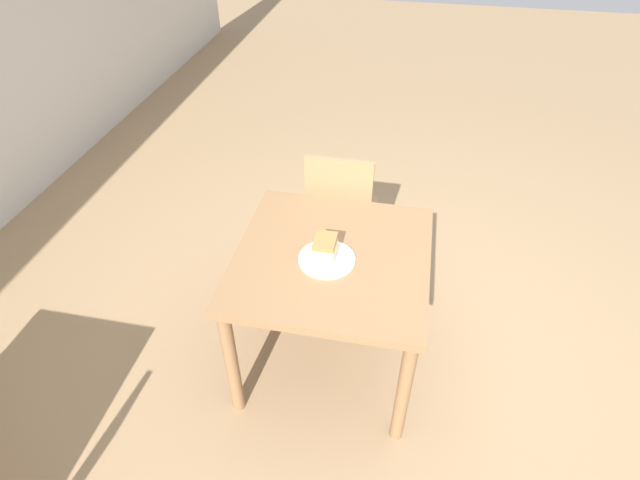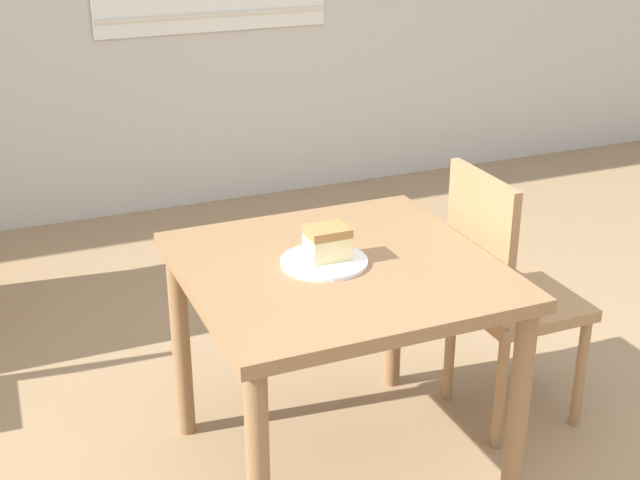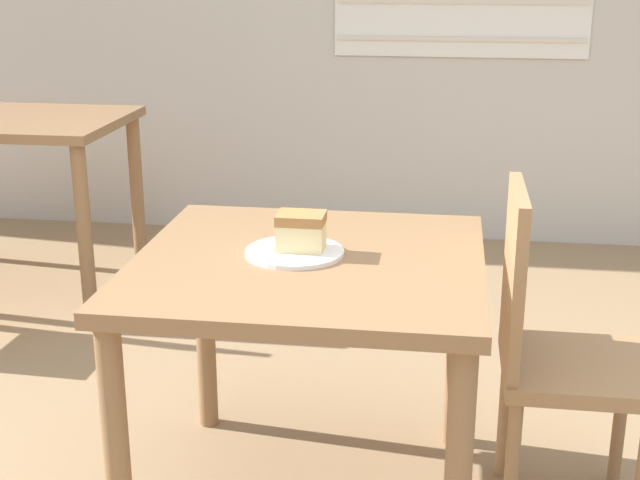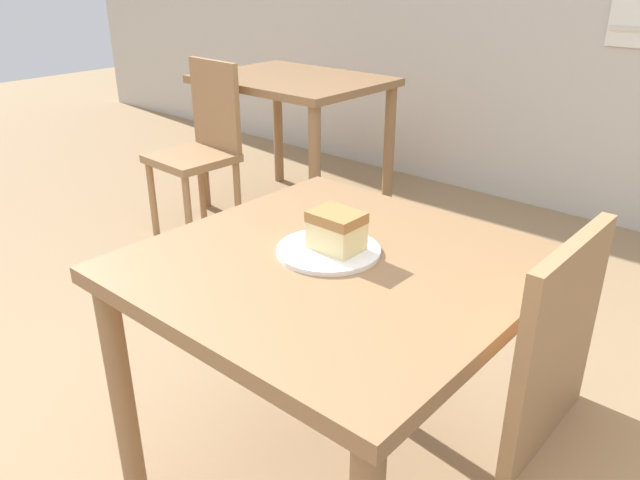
{
  "view_description": "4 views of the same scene",
  "coord_description": "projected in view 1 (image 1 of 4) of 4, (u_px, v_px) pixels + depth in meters",
  "views": [
    {
      "loc": [
        -1.7,
        0.27,
        2.18
      ],
      "look_at": [
        -0.04,
        0.6,
        0.77
      ],
      "focal_mm": 28.0,
      "sensor_mm": 36.0,
      "label": 1
    },
    {
      "loc": [
        -1.01,
        -1.57,
        1.77
      ],
      "look_at": [
        -0.1,
        0.59,
        0.77
      ],
      "focal_mm": 50.0,
      "sensor_mm": 36.0,
      "label": 2
    },
    {
      "loc": [
        0.27,
        -1.54,
        1.44
      ],
      "look_at": [
        -0.04,
        0.56,
        0.75
      ],
      "focal_mm": 50.0,
      "sensor_mm": 36.0,
      "label": 3
    },
    {
      "loc": [
        0.77,
        -0.47,
        1.36
      ],
      "look_at": [
        -0.12,
        0.55,
        0.74
      ],
      "focal_mm": 35.0,
      "sensor_mm": 36.0,
      "label": 4
    }
  ],
  "objects": [
    {
      "name": "dining_table_near",
      "position": [
        332.0,
        272.0,
        2.28
      ],
      "size": [
        0.87,
        0.86,
        0.71
      ],
      "color": "olive",
      "rests_on": "ground_plane"
    },
    {
      "name": "ground_plane",
      "position": [
        433.0,
        361.0,
        2.63
      ],
      "size": [
        14.0,
        14.0,
        0.0
      ],
      "primitive_type": "plane",
      "color": "#997A56"
    },
    {
      "name": "cake_slice",
      "position": [
        325.0,
        247.0,
        2.16
      ],
      "size": [
        0.12,
        0.09,
        0.09
      ],
      "color": "beige",
      "rests_on": "plate"
    },
    {
      "name": "chair_near_window",
      "position": [
        341.0,
        213.0,
        2.83
      ],
      "size": [
        0.37,
        0.37,
        0.89
      ],
      "rotation": [
        0.0,
        0.0,
        1.57
      ],
      "color": "#9E754C",
      "rests_on": "ground_plane"
    },
    {
      "name": "plate",
      "position": [
        327.0,
        259.0,
        2.18
      ],
      "size": [
        0.25,
        0.25,
        0.01
      ],
      "color": "white",
      "rests_on": "dining_table_near"
    }
  ]
}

